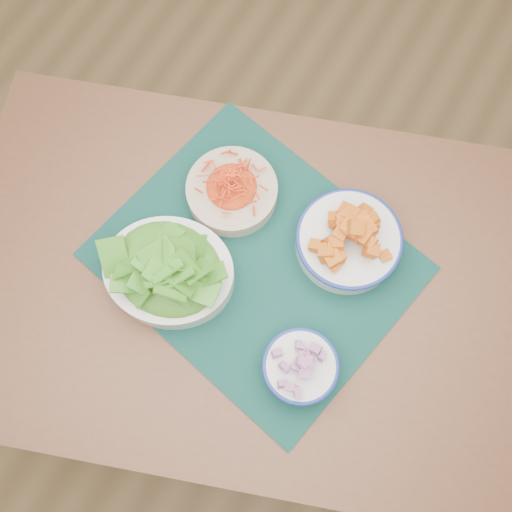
{
  "coord_description": "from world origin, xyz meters",
  "views": [
    {
      "loc": [
        0.25,
        -0.41,
        1.78
      ],
      "look_at": [
        0.09,
        -0.14,
        0.78
      ],
      "focal_mm": 40.0,
      "sensor_mm": 36.0,
      "label": 1
    }
  ],
  "objects_px": {
    "onion_bowl": "(300,366)",
    "lettuce_bowl": "(167,268)",
    "table": "(239,293)",
    "squash_bowl": "(349,238)",
    "placemat": "(256,261)",
    "carrot_bowl": "(232,189)"
  },
  "relations": [
    {
      "from": "onion_bowl",
      "to": "lettuce_bowl",
      "type": "bearing_deg",
      "value": 173.54
    },
    {
      "from": "lettuce_bowl",
      "to": "onion_bowl",
      "type": "xyz_separation_m",
      "value": [
        0.29,
        -0.03,
        -0.02
      ]
    },
    {
      "from": "table",
      "to": "squash_bowl",
      "type": "bearing_deg",
      "value": 27.34
    },
    {
      "from": "squash_bowl",
      "to": "lettuce_bowl",
      "type": "distance_m",
      "value": 0.33
    },
    {
      "from": "squash_bowl",
      "to": "lettuce_bowl",
      "type": "xyz_separation_m",
      "value": [
        -0.26,
        -0.21,
        0.01
      ]
    },
    {
      "from": "placemat",
      "to": "carrot_bowl",
      "type": "distance_m",
      "value": 0.14
    },
    {
      "from": "table",
      "to": "squash_bowl",
      "type": "distance_m",
      "value": 0.27
    },
    {
      "from": "placemat",
      "to": "squash_bowl",
      "type": "bearing_deg",
      "value": 51.36
    },
    {
      "from": "placemat",
      "to": "carrot_bowl",
      "type": "height_order",
      "value": "carrot_bowl"
    },
    {
      "from": "table",
      "to": "placemat",
      "type": "relative_size",
      "value": 2.36
    },
    {
      "from": "placemat",
      "to": "onion_bowl",
      "type": "bearing_deg",
      "value": -27.53
    },
    {
      "from": "placemat",
      "to": "squash_bowl",
      "type": "distance_m",
      "value": 0.18
    },
    {
      "from": "carrot_bowl",
      "to": "onion_bowl",
      "type": "height_order",
      "value": "onion_bowl"
    },
    {
      "from": "lettuce_bowl",
      "to": "table",
      "type": "bearing_deg",
      "value": 10.47
    },
    {
      "from": "placemat",
      "to": "squash_bowl",
      "type": "height_order",
      "value": "squash_bowl"
    },
    {
      "from": "squash_bowl",
      "to": "carrot_bowl",
      "type": "bearing_deg",
      "value": -175.97
    },
    {
      "from": "table",
      "to": "squash_bowl",
      "type": "relative_size",
      "value": 5.0
    },
    {
      "from": "carrot_bowl",
      "to": "onion_bowl",
      "type": "relative_size",
      "value": 1.3
    },
    {
      "from": "table",
      "to": "onion_bowl",
      "type": "height_order",
      "value": "onion_bowl"
    },
    {
      "from": "table",
      "to": "onion_bowl",
      "type": "xyz_separation_m",
      "value": [
        0.18,
        -0.09,
        0.15
      ]
    },
    {
      "from": "lettuce_bowl",
      "to": "onion_bowl",
      "type": "height_order",
      "value": "lettuce_bowl"
    },
    {
      "from": "placemat",
      "to": "onion_bowl",
      "type": "xyz_separation_m",
      "value": [
        0.17,
        -0.14,
        0.04
      ]
    }
  ]
}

